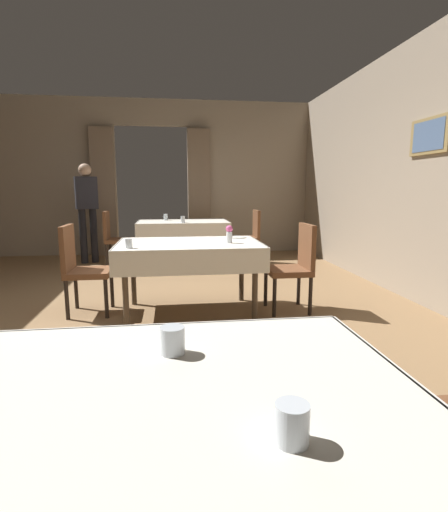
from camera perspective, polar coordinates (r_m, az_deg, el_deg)
name	(u,v)px	position (r m, az deg, el deg)	size (l,w,h in m)	color
ground	(136,321)	(4.01, -12.83, -9.24)	(10.08, 10.08, 0.00)	olive
wall_right	(446,168)	(4.71, 29.77, 11.09)	(0.16, 8.40, 3.00)	gray
wall_back	(152,178)	(7.97, -10.49, 11.21)	(6.40, 0.27, 3.00)	gray
dining_table_near	(153,414)	(1.20, -10.42, -21.79)	(1.51, 1.04, 0.75)	#4C3D2D
dining_table_mid	(189,250)	(4.03, -5.11, 0.81)	(1.47, 0.98, 0.75)	#4C3D2D
dining_table_far	(183,225)	(6.75, -6.02, 4.47)	(1.54, 1.02, 0.75)	#4C3D2D
chair_mid_left	(81,265)	(4.28, -20.30, -1.28)	(0.45, 0.44, 0.93)	black
chair_mid_right	(295,263)	(4.19, 10.44, -1.05)	(0.44, 0.44, 0.93)	black
chair_far_left	(114,236)	(6.78, -15.80, 2.86)	(0.44, 0.44, 0.93)	black
chair_far_right	(250,234)	(6.81, 3.79, 3.24)	(0.44, 0.44, 0.93)	black
glass_near_a	(292,423)	(0.92, 9.95, -23.03)	(0.08, 0.08, 0.09)	silver
glass_near_b	(173,340)	(1.33, -7.56, -12.15)	(0.08, 0.08, 0.09)	silver
flower_vase_mid	(229,233)	(3.94, 0.79, 3.32)	(0.07, 0.07, 0.18)	silver
plate_mid_b	(237,237)	(4.38, 1.91, 2.76)	(0.21, 0.21, 0.01)	white
glass_mid_c	(129,244)	(3.70, -13.79, 1.79)	(0.07, 0.07, 0.09)	silver
glass_far_a	(183,219)	(6.38, -6.06, 5.37)	(0.07, 0.07, 0.11)	silver
glass_far_b	(166,217)	(6.91, -8.54, 5.67)	(0.07, 0.07, 0.11)	silver
person_waiter_by_doorway	(87,205)	(7.19, -19.47, 7.12)	(0.41, 0.32, 1.72)	black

